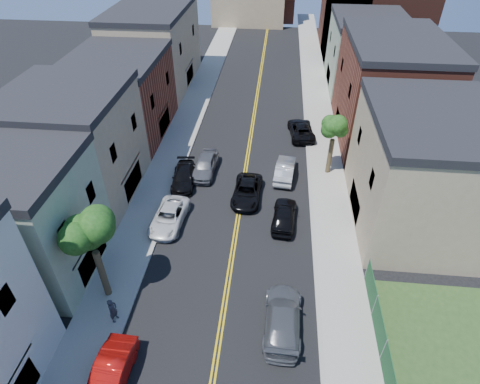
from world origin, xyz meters
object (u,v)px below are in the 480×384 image
(silver_car_right, at_px, (285,170))
(grey_car_left, at_px, (205,165))
(black_car_left, at_px, (184,177))
(pedestrian_left, at_px, (113,310))
(black_suv_lane, at_px, (247,191))
(white_pickup, at_px, (169,217))
(dark_car_right_far, at_px, (301,129))
(black_car_right, at_px, (284,215))
(red_sedan, at_px, (110,377))
(grey_car_right, at_px, (283,318))

(silver_car_right, bearing_deg, grey_car_left, 6.46)
(black_car_left, xyz_separation_m, pedestrian_left, (-1.20, -14.96, 0.38))
(grey_car_left, xyz_separation_m, silver_car_right, (7.60, 0.09, -0.06))
(grey_car_left, xyz_separation_m, black_suv_lane, (4.30, -3.51, -0.14))
(white_pickup, bearing_deg, black_suv_lane, 37.78)
(dark_car_right_far, xyz_separation_m, black_suv_lane, (-5.00, -11.65, -0.03))
(pedestrian_left, bearing_deg, silver_car_right, -20.15)
(grey_car_left, xyz_separation_m, black_car_right, (7.60, -6.45, -0.06))
(red_sedan, distance_m, grey_car_left, 20.86)
(red_sedan, relative_size, black_car_right, 1.05)
(white_pickup, distance_m, grey_car_left, 7.69)
(red_sedan, bearing_deg, grey_car_left, 86.85)
(black_car_left, bearing_deg, white_pickup, -95.78)
(grey_car_left, bearing_deg, black_suv_lane, -36.57)
(black_car_left, height_order, grey_car_right, grey_car_right)
(black_suv_lane, height_order, pedestrian_left, pedestrian_left)
(white_pickup, distance_m, grey_car_right, 12.71)
(red_sedan, distance_m, black_car_left, 18.92)
(grey_car_left, bearing_deg, dark_car_right_far, 43.84)
(white_pickup, relative_size, dark_car_right_far, 0.95)
(white_pickup, xyz_separation_m, dark_car_right_far, (11.00, 15.65, 0.03))
(red_sedan, height_order, grey_car_left, grey_car_left)
(grey_car_left, relative_size, black_car_left, 1.02)
(white_pickup, bearing_deg, dark_car_right_far, 59.01)
(white_pickup, height_order, silver_car_right, silver_car_right)
(black_car_left, relative_size, grey_car_right, 0.87)
(grey_car_left, relative_size, black_car_right, 1.08)
(black_car_right, bearing_deg, grey_car_left, -35.62)
(black_suv_lane, bearing_deg, pedestrian_left, -115.80)
(red_sedan, height_order, pedestrian_left, pedestrian_left)
(white_pickup, height_order, black_car_left, white_pickup)
(red_sedan, height_order, black_car_right, red_sedan)
(black_car_left, bearing_deg, grey_car_left, 42.01)
(red_sedan, height_order, black_car_left, red_sedan)
(black_car_left, distance_m, pedestrian_left, 15.01)
(dark_car_right_far, bearing_deg, pedestrian_left, 56.37)
(black_car_left, relative_size, pedestrian_left, 2.61)
(silver_car_right, relative_size, pedestrian_left, 2.57)
(dark_car_right_far, height_order, black_suv_lane, dark_car_right_far)
(white_pickup, relative_size, black_car_right, 1.10)
(black_car_right, height_order, pedestrian_left, pedestrian_left)
(white_pickup, bearing_deg, pedestrian_left, -93.21)
(grey_car_left, relative_size, silver_car_right, 1.04)
(grey_car_left, relative_size, dark_car_right_far, 0.93)
(red_sedan, bearing_deg, black_car_right, 58.57)
(black_car_right, bearing_deg, red_sedan, 61.73)
(red_sedan, xyz_separation_m, dark_car_right_far, (11.00, 28.93, -0.06))
(red_sedan, xyz_separation_m, black_suv_lane, (6.00, 17.28, -0.09))
(silver_car_right, bearing_deg, black_car_right, 95.77)
(black_car_left, height_order, black_suv_lane, black_suv_lane)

